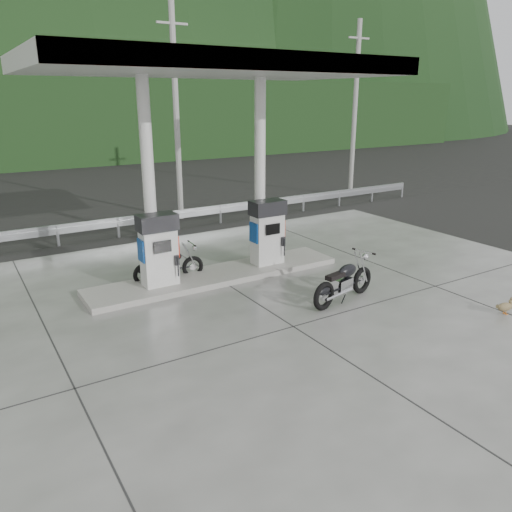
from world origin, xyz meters
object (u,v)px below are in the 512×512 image
gas_pump_left (159,250)px  motorcycle_left (344,282)px  gas_pump_right (267,232)px  duck (505,307)px  motorcycle_right (169,266)px

gas_pump_left → motorcycle_left: gas_pump_left is taller
gas_pump_left → gas_pump_right: bearing=0.0°
duck → motorcycle_right: bearing=146.5°
gas_pump_left → duck: gas_pump_left is taller
gas_pump_right → motorcycle_left: size_ratio=0.89×
gas_pump_right → gas_pump_left: bearing=180.0°
motorcycle_left → duck: 3.59m
gas_pump_left → motorcycle_left: 4.58m
gas_pump_left → motorcycle_left: size_ratio=0.89×
gas_pump_right → duck: (2.80, -5.46, -0.88)m
duck → gas_pump_left: bearing=151.0°
motorcycle_left → duck: bearing=-56.3°
gas_pump_right → motorcycle_right: 2.88m
gas_pump_right → motorcycle_right: gas_pump_right is taller
gas_pump_right → duck: 6.20m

